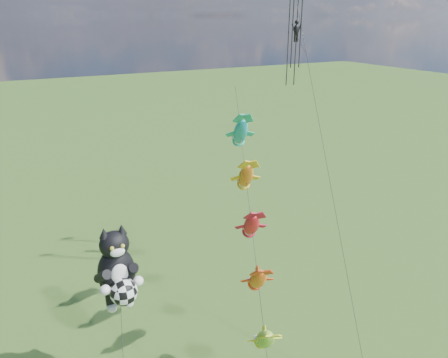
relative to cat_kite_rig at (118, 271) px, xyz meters
name	(u,v)px	position (x,y,z in m)	size (l,w,h in m)	color
cat_kite_rig	(118,271)	(0.00, 0.00, 0.00)	(2.51, 4.15, 9.90)	brown
fish_windsock_rig	(252,226)	(7.56, -1.62, 1.71)	(5.87, 14.93, 15.94)	brown
parafoil_rig	(298,29)	(15.71, 5.80, 12.21)	(5.94, 16.86, 23.85)	brown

